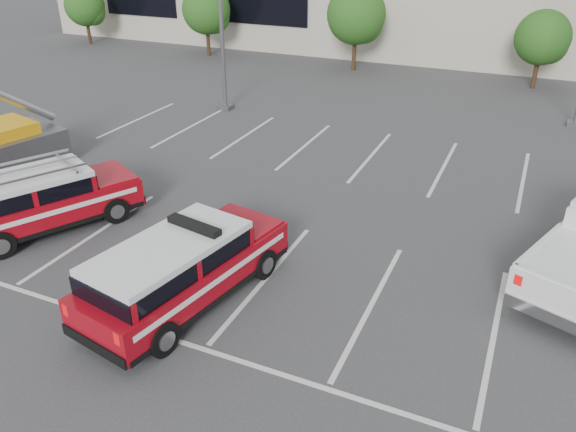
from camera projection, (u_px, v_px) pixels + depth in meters
name	position (u px, v px, depth m)	size (l,w,h in m)	color
ground	(266.00, 279.00, 13.88)	(120.00, 120.00, 0.00)	#39393B
stall_markings	(329.00, 205.00, 17.51)	(23.00, 15.00, 0.01)	silver
tree_far_left	(86.00, 7.00, 39.56)	(2.77, 2.77, 3.99)	#3F2B19
tree_left	(208.00, 11.00, 35.81)	(3.07, 3.07, 4.42)	#3F2B19
tree_mid_left	(358.00, 17.00, 32.06)	(3.37, 3.37, 4.85)	#3F2B19
tree_mid_right	(544.00, 40.00, 28.68)	(2.77, 2.77, 3.99)	#3F2B19
fire_chief_suv	(184.00, 273.00, 12.74)	(2.86, 5.56, 1.86)	maroon
ladder_suv	(44.00, 204.00, 15.84)	(3.98, 5.29, 1.95)	maroon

